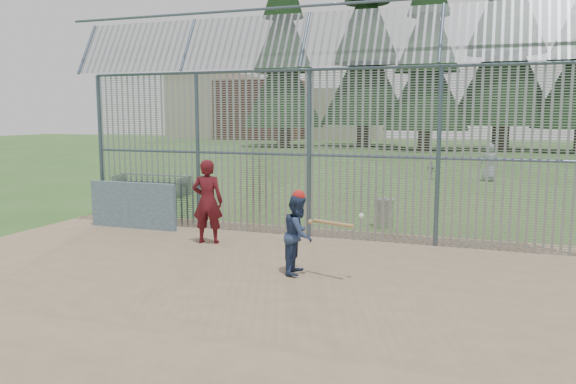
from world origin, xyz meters
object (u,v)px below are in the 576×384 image
at_px(dugout_wall, 133,205).
at_px(batter, 299,234).
at_px(onlooker, 208,201).
at_px(bleacher, 151,183).
at_px(trash_can, 384,213).

xyz_separation_m(dugout_wall, batter, (5.39, -2.54, 0.14)).
bearing_deg(onlooker, bleacher, -61.87).
xyz_separation_m(dugout_wall, trash_can, (6.11, 2.43, -0.24)).
bearing_deg(batter, trash_can, -13.15).
xyz_separation_m(batter, onlooker, (-2.76, 1.67, 0.23)).
relative_size(onlooker, trash_can, 2.36).
relative_size(dugout_wall, batter, 1.70).
bearing_deg(bleacher, batter, -43.75).
bearing_deg(bleacher, onlooker, -48.38).
bearing_deg(bleacher, dugout_wall, -60.87).
xyz_separation_m(onlooker, trash_can, (3.48, 3.29, -0.61)).
distance_m(batter, onlooker, 3.24).
distance_m(trash_can, bleacher, 9.78).
bearing_deg(trash_can, batter, -98.22).
bearing_deg(batter, onlooker, 53.83).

